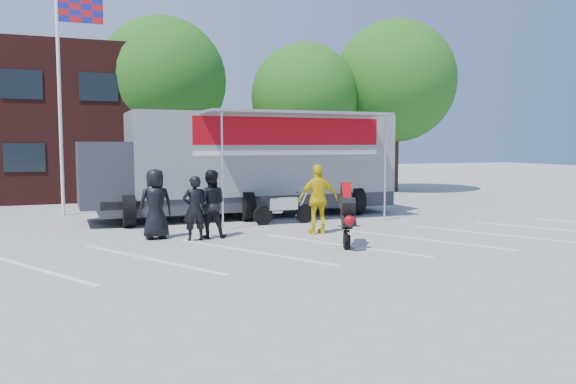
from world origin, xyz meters
TOP-DOWN VIEW (x-y plane):
  - ground at (0.00, 0.00)m, footprint 100.00×100.00m
  - parking_bay_lines at (0.00, 1.00)m, footprint 18.09×13.33m
  - flagpole at (-6.24, 10.00)m, footprint 1.61×0.12m
  - tree_left at (-2.00, 16.00)m, footprint 6.12×6.12m
  - tree_mid at (5.00, 15.00)m, footprint 5.44×5.44m
  - tree_right at (10.00, 14.50)m, footprint 6.46×6.46m
  - transporter_truck at (-0.28, 7.29)m, footprint 11.48×5.76m
  - parked_motorcycle at (0.15, 5.06)m, footprint 2.09×0.70m
  - stunt_bike_rider at (0.28, 1.02)m, footprint 1.21×1.67m
  - spectator_leather_a at (-4.08, 3.67)m, footprint 1.01×0.75m
  - spectator_leather_b at (-3.16, 3.01)m, footprint 0.66×0.46m
  - spectator_leather_c at (-2.65, 3.34)m, footprint 1.08×0.95m
  - spectator_hivis at (0.38, 2.88)m, footprint 1.20×0.58m

SIDE VIEW (x-z plane):
  - ground at x=0.00m, z-range 0.00..0.00m
  - transporter_truck at x=-0.28m, z-range -1.81..1.81m
  - parked_motorcycle at x=0.15m, z-range -0.55..0.55m
  - stunt_bike_rider at x=0.28m, z-range -0.89..0.89m
  - parking_bay_lines at x=0.00m, z-range 0.00..0.01m
  - spectator_leather_b at x=-3.16m, z-range 0.00..1.73m
  - spectator_leather_c at x=-2.65m, z-range 0.00..1.86m
  - spectator_leather_a at x=-4.08m, z-range 0.00..1.90m
  - spectator_hivis at x=0.38m, z-range 0.00..1.99m
  - tree_mid at x=5.00m, z-range 1.10..8.78m
  - flagpole at x=-6.24m, z-range 1.05..9.05m
  - tree_left at x=-2.00m, z-range 1.25..9.89m
  - tree_right at x=10.00m, z-range 1.32..10.44m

